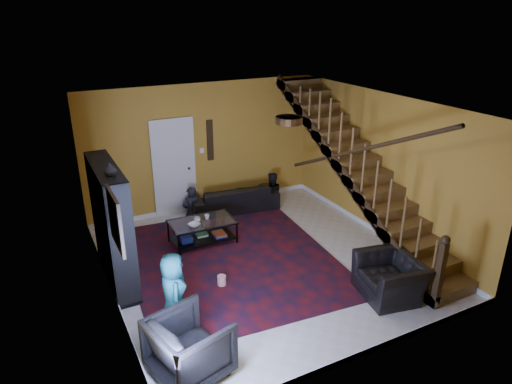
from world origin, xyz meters
TOP-DOWN VIEW (x-y plane):
  - floor at (0.00, 0.00)m, footprint 5.50×5.50m
  - room at (-1.33, 1.33)m, footprint 5.50×5.50m
  - staircase at (2.12, -0.00)m, footprint 0.95×5.02m
  - bookshelf at (-2.40, 0.60)m, footprint 0.35×1.80m
  - door at (-0.70, 2.73)m, footprint 0.82×0.05m
  - framed_picture at (-2.57, -0.90)m, footprint 0.04×0.74m
  - wall_hanging at (0.15, 2.73)m, footprint 0.14×0.03m
  - ceiling_fixture at (0.00, -0.80)m, footprint 0.40×0.40m
  - rug at (-0.48, 0.27)m, footprint 3.81×4.27m
  - sofa at (0.50, 2.30)m, footprint 2.03×0.99m
  - armchair_left at (-2.05, -1.99)m, footprint 1.07×1.05m
  - armchair_right at (1.30, -1.83)m, footprint 1.03×1.12m
  - person_adult_a at (-0.48, 2.35)m, footprint 0.44×0.30m
  - person_adult_b at (1.48, 2.35)m, footprint 0.57×0.45m
  - person_child at (-1.95, -1.08)m, footprint 0.45×0.62m
  - coffee_table at (-0.70, 1.13)m, footprint 1.23×0.74m
  - cup_a at (-0.79, 1.13)m, footprint 0.15×0.15m
  - cup_b at (-0.58, 1.18)m, footprint 0.12×0.12m
  - bowl at (-0.90, 0.99)m, footprint 0.28×0.28m
  - vase at (-2.41, 0.10)m, footprint 0.18×0.18m
  - popcorn_bucket at (-0.95, -0.39)m, footprint 0.16×0.16m

SIDE VIEW (x-z plane):
  - floor at x=0.00m, z-range 0.00..0.00m
  - rug at x=-0.48m, z-range 0.00..0.02m
  - room at x=-1.33m, z-range -2.70..2.80m
  - popcorn_bucket at x=-0.95m, z-range 0.02..0.18m
  - person_adult_b at x=1.48m, z-range -0.45..0.70m
  - person_adult_a at x=-0.48m, z-range -0.45..0.70m
  - coffee_table at x=-0.70m, z-range 0.04..0.50m
  - sofa at x=0.50m, z-range 0.00..0.57m
  - armchair_right at x=1.30m, z-range 0.00..0.64m
  - armchair_left at x=-2.05m, z-range 0.00..0.80m
  - bowl at x=-0.90m, z-range 0.46..0.52m
  - cup_b at x=-0.58m, z-range 0.46..0.55m
  - cup_a at x=-0.79m, z-range 0.46..0.56m
  - person_child at x=-1.95m, z-range 0.00..1.19m
  - bookshelf at x=-2.40m, z-range -0.04..1.96m
  - door at x=-0.70m, z-range 0.00..2.05m
  - staircase at x=2.12m, z-range -0.19..2.99m
  - wall_hanging at x=0.15m, z-range 1.10..2.00m
  - framed_picture at x=-2.57m, z-range 1.38..2.12m
  - vase at x=-2.41m, z-range 2.00..2.19m
  - ceiling_fixture at x=0.00m, z-range 2.69..2.79m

